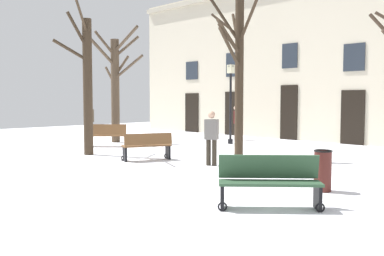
{
  "coord_description": "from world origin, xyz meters",
  "views": [
    {
      "loc": [
        11.42,
        -9.63,
        1.97
      ],
      "look_at": [
        0.0,
        1.64,
        0.87
      ],
      "focal_mm": 40.61,
      "sensor_mm": 36.0,
      "label": 1
    }
  ],
  "objects_px": {
    "streetlamp": "(231,94)",
    "bench_back_to_back_right": "(269,181)",
    "person_strolling": "(236,121)",
    "person_by_shop_door": "(90,120)",
    "person_crossing_plaza": "(211,136)",
    "tree_right_of_center": "(87,81)",
    "litter_bin": "(323,170)",
    "tree_near_facade": "(116,84)",
    "bench_near_center_tree": "(106,135)",
    "bench_far_corner": "(147,146)",
    "tree_foreground": "(238,68)"
  },
  "relations": [
    {
      "from": "tree_right_of_center",
      "to": "streetlamp",
      "type": "xyz_separation_m",
      "value": [
        1.16,
        6.33,
        -0.43
      ]
    },
    {
      "from": "streetlamp",
      "to": "bench_back_to_back_right",
      "type": "height_order",
      "value": "streetlamp"
    },
    {
      "from": "tree_foreground",
      "to": "person_crossing_plaza",
      "type": "height_order",
      "value": "tree_foreground"
    },
    {
      "from": "tree_right_of_center",
      "to": "person_strolling",
      "type": "relative_size",
      "value": 3.24
    },
    {
      "from": "streetlamp",
      "to": "bench_far_corner",
      "type": "height_order",
      "value": "streetlamp"
    },
    {
      "from": "streetlamp",
      "to": "bench_far_corner",
      "type": "relative_size",
      "value": 2.16
    },
    {
      "from": "person_by_shop_door",
      "to": "person_strolling",
      "type": "xyz_separation_m",
      "value": [
        5.48,
        4.56,
        -0.04
      ]
    },
    {
      "from": "bench_far_corner",
      "to": "person_by_shop_door",
      "type": "height_order",
      "value": "person_by_shop_door"
    },
    {
      "from": "tree_right_of_center",
      "to": "litter_bin",
      "type": "height_order",
      "value": "tree_right_of_center"
    },
    {
      "from": "litter_bin",
      "to": "bench_far_corner",
      "type": "xyz_separation_m",
      "value": [
        -6.21,
        0.23,
        0.01
      ]
    },
    {
      "from": "bench_back_to_back_right",
      "to": "person_strolling",
      "type": "relative_size",
      "value": 1.03
    },
    {
      "from": "tree_foreground",
      "to": "litter_bin",
      "type": "distance_m",
      "value": 5.91
    },
    {
      "from": "tree_foreground",
      "to": "streetlamp",
      "type": "height_order",
      "value": "tree_foreground"
    },
    {
      "from": "tree_near_facade",
      "to": "person_by_shop_door",
      "type": "height_order",
      "value": "tree_near_facade"
    },
    {
      "from": "tree_right_of_center",
      "to": "person_crossing_plaza",
      "type": "distance_m",
      "value": 5.19
    },
    {
      "from": "bench_far_corner",
      "to": "person_strolling",
      "type": "height_order",
      "value": "person_strolling"
    },
    {
      "from": "streetlamp",
      "to": "person_by_shop_door",
      "type": "bearing_deg",
      "value": -154.63
    },
    {
      "from": "tree_near_facade",
      "to": "bench_near_center_tree",
      "type": "relative_size",
      "value": 3.35
    },
    {
      "from": "person_crossing_plaza",
      "to": "person_strolling",
      "type": "bearing_deg",
      "value": 99.83
    },
    {
      "from": "bench_near_center_tree",
      "to": "tree_near_facade",
      "type": "bearing_deg",
      "value": -92.31
    },
    {
      "from": "person_crossing_plaza",
      "to": "person_strolling",
      "type": "relative_size",
      "value": 0.98
    },
    {
      "from": "person_crossing_plaza",
      "to": "tree_right_of_center",
      "type": "bearing_deg",
      "value": 170.08
    },
    {
      "from": "streetlamp",
      "to": "tree_foreground",
      "type": "bearing_deg",
      "value": -46.79
    },
    {
      "from": "tree_foreground",
      "to": "bench_near_center_tree",
      "type": "distance_m",
      "value": 6.49
    },
    {
      "from": "tree_foreground",
      "to": "tree_right_of_center",
      "type": "distance_m",
      "value": 5.23
    },
    {
      "from": "person_strolling",
      "to": "litter_bin",
      "type": "bearing_deg",
      "value": -170.69
    },
    {
      "from": "streetlamp",
      "to": "person_crossing_plaza",
      "type": "bearing_deg",
      "value": -54.78
    },
    {
      "from": "streetlamp",
      "to": "person_strolling",
      "type": "relative_size",
      "value": 2.14
    },
    {
      "from": "streetlamp",
      "to": "person_crossing_plaza",
      "type": "relative_size",
      "value": 2.17
    },
    {
      "from": "person_by_shop_door",
      "to": "person_strolling",
      "type": "height_order",
      "value": "person_by_shop_door"
    },
    {
      "from": "streetlamp",
      "to": "person_crossing_plaza",
      "type": "height_order",
      "value": "streetlamp"
    },
    {
      "from": "tree_right_of_center",
      "to": "bench_far_corner",
      "type": "bearing_deg",
      "value": 12.64
    },
    {
      "from": "tree_right_of_center",
      "to": "person_by_shop_door",
      "type": "relative_size",
      "value": 3.12
    },
    {
      "from": "litter_bin",
      "to": "bench_back_to_back_right",
      "type": "distance_m",
      "value": 1.99
    },
    {
      "from": "person_strolling",
      "to": "person_by_shop_door",
      "type": "bearing_deg",
      "value": 90.14
    },
    {
      "from": "tree_near_facade",
      "to": "person_crossing_plaza",
      "type": "height_order",
      "value": "tree_near_facade"
    },
    {
      "from": "streetlamp",
      "to": "person_by_shop_door",
      "type": "distance_m",
      "value": 7.21
    },
    {
      "from": "tree_right_of_center",
      "to": "litter_bin",
      "type": "xyz_separation_m",
      "value": [
        8.8,
        0.35,
        -2.13
      ]
    },
    {
      "from": "tree_near_facade",
      "to": "person_by_shop_door",
      "type": "xyz_separation_m",
      "value": [
        -2.37,
        0.09,
        -1.68
      ]
    },
    {
      "from": "bench_far_corner",
      "to": "person_strolling",
      "type": "distance_m",
      "value": 7.65
    },
    {
      "from": "tree_right_of_center",
      "to": "bench_far_corner",
      "type": "xyz_separation_m",
      "value": [
        2.59,
        0.58,
        -2.11
      ]
    },
    {
      "from": "litter_bin",
      "to": "bench_far_corner",
      "type": "relative_size",
      "value": 0.55
    },
    {
      "from": "bench_back_to_back_right",
      "to": "bench_far_corner",
      "type": "bearing_deg",
      "value": 117.36
    },
    {
      "from": "person_strolling",
      "to": "streetlamp",
      "type": "bearing_deg",
      "value": 172.46
    },
    {
      "from": "streetlamp",
      "to": "bench_back_to_back_right",
      "type": "xyz_separation_m",
      "value": [
        7.68,
        -7.97,
        -1.65
      ]
    },
    {
      "from": "bench_back_to_back_right",
      "to": "bench_near_center_tree",
      "type": "relative_size",
      "value": 1.11
    },
    {
      "from": "streetlamp",
      "to": "litter_bin",
      "type": "bearing_deg",
      "value": -38.06
    },
    {
      "from": "litter_bin",
      "to": "bench_far_corner",
      "type": "height_order",
      "value": "litter_bin"
    },
    {
      "from": "bench_back_to_back_right",
      "to": "streetlamp",
      "type": "bearing_deg",
      "value": 90.85
    },
    {
      "from": "bench_back_to_back_right",
      "to": "person_by_shop_door",
      "type": "relative_size",
      "value": 0.99
    }
  ]
}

